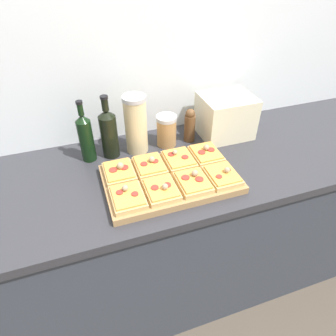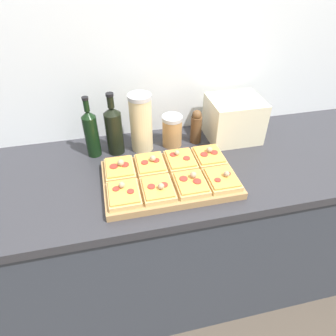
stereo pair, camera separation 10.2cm
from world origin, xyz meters
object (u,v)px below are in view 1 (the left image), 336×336
(grain_jar_tall, at_px, (136,124))
(grain_jar_short, at_px, (167,131))
(olive_oil_bottle, at_px, (86,137))
(toaster_oven, at_px, (225,116))
(cutting_board, at_px, (170,179))
(wine_bottle, at_px, (109,132))
(pepper_mill, at_px, (190,125))

(grain_jar_tall, relative_size, grain_jar_short, 1.79)
(grain_jar_tall, distance_m, grain_jar_short, 0.16)
(olive_oil_bottle, height_order, toaster_oven, olive_oil_bottle)
(grain_jar_tall, bearing_deg, grain_jar_short, 0.00)
(cutting_board, relative_size, olive_oil_bottle, 1.88)
(olive_oil_bottle, height_order, grain_jar_tall, olive_oil_bottle)
(wine_bottle, bearing_deg, pepper_mill, -0.00)
(pepper_mill, distance_m, toaster_oven, 0.19)
(grain_jar_tall, height_order, pepper_mill, grain_jar_tall)
(grain_jar_short, relative_size, pepper_mill, 0.90)
(grain_jar_short, height_order, toaster_oven, toaster_oven)
(cutting_board, height_order, olive_oil_bottle, olive_oil_bottle)
(olive_oil_bottle, xyz_separation_m, grain_jar_tall, (0.22, 0.00, 0.02))
(toaster_oven, bearing_deg, wine_bottle, 179.92)
(cutting_board, xyz_separation_m, toaster_oven, (0.38, 0.27, 0.09))
(pepper_mill, relative_size, toaster_oven, 0.62)
(wine_bottle, distance_m, toaster_oven, 0.58)
(wine_bottle, xyz_separation_m, toaster_oven, (0.58, -0.00, -0.02))
(grain_jar_short, bearing_deg, toaster_oven, -0.16)
(grain_jar_tall, bearing_deg, pepper_mill, 0.00)
(grain_jar_tall, relative_size, pepper_mill, 1.61)
(cutting_board, relative_size, toaster_oven, 1.97)
(wine_bottle, bearing_deg, toaster_oven, -0.08)
(olive_oil_bottle, bearing_deg, wine_bottle, 0.00)
(cutting_board, distance_m, wine_bottle, 0.35)
(toaster_oven, bearing_deg, grain_jar_tall, 179.89)
(wine_bottle, bearing_deg, grain_jar_short, -0.00)
(cutting_board, height_order, toaster_oven, toaster_oven)
(wine_bottle, relative_size, grain_jar_tall, 1.07)
(grain_jar_short, bearing_deg, pepper_mill, -0.00)
(cutting_board, bearing_deg, grain_jar_tall, 104.44)
(olive_oil_bottle, bearing_deg, grain_jar_short, 0.00)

